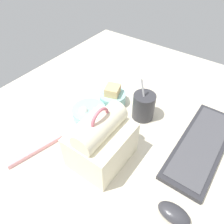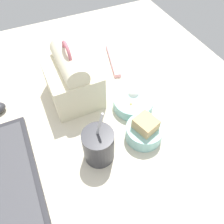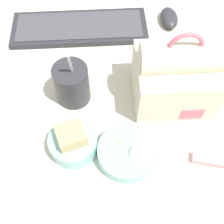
# 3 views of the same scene
# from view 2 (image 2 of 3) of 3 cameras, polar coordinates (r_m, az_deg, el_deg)

# --- Properties ---
(desk_surface) EXTENTS (1.40, 1.10, 0.02)m
(desk_surface) POSITION_cam_2_polar(r_m,az_deg,el_deg) (0.73, -0.00, -2.55)
(desk_surface) COLOR beige
(desk_surface) RESTS_ON ground
(keyboard) EXTENTS (0.41, 0.14, 0.02)m
(keyboard) POSITION_cam_2_polar(r_m,az_deg,el_deg) (0.66, -24.86, -16.69)
(keyboard) COLOR #2D2D33
(keyboard) RESTS_ON desk_surface
(lunch_bag) EXTENTS (0.20, 0.16, 0.22)m
(lunch_bag) POSITION_cam_2_polar(r_m,az_deg,el_deg) (0.74, -10.37, 8.53)
(lunch_bag) COLOR #EFE5C1
(lunch_bag) RESTS_ON desk_surface
(soup_cup) EXTENTS (0.09, 0.09, 0.18)m
(soup_cup) POSITION_cam_2_polar(r_m,az_deg,el_deg) (0.60, -3.53, -8.68)
(soup_cup) COLOR #333338
(soup_cup) RESTS_ON desk_surface
(bento_bowl_sandwich) EXTENTS (0.11, 0.11, 0.08)m
(bento_bowl_sandwich) POSITION_cam_2_polar(r_m,az_deg,el_deg) (0.66, 8.43, -4.91)
(bento_bowl_sandwich) COLOR #93D1CC
(bento_bowl_sandwich) RESTS_ON desk_surface
(bento_bowl_snacks) EXTENTS (0.14, 0.14, 0.06)m
(bento_bowl_snacks) POSITION_cam_2_polar(r_m,az_deg,el_deg) (0.74, 5.53, 2.54)
(bento_bowl_snacks) COLOR #93D1CC
(bento_bowl_snacks) RESTS_ON desk_surface
(chopstick_case) EXTENTS (0.20, 0.07, 0.02)m
(chopstick_case) POSITION_cam_2_polar(r_m,az_deg,el_deg) (0.92, 0.27, 13.40)
(chopstick_case) COLOR pink
(chopstick_case) RESTS_ON desk_surface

